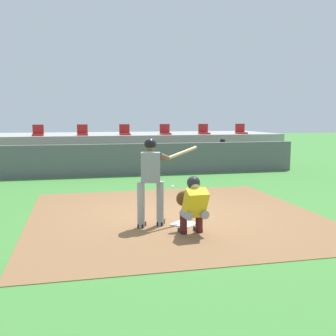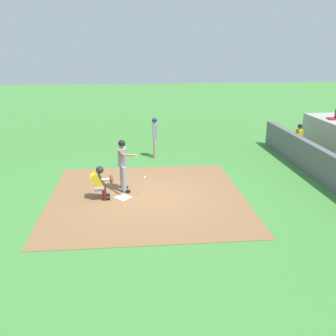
% 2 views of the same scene
% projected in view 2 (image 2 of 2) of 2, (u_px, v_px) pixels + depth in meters
% --- Properties ---
extents(ground_plane, '(80.00, 80.00, 0.00)m').
position_uv_depth(ground_plane, '(147.00, 197.00, 12.34)').
color(ground_plane, '#428438').
extents(dirt_infield, '(6.40, 6.40, 0.01)m').
position_uv_depth(dirt_infield, '(147.00, 197.00, 12.34)').
color(dirt_infield, olive).
rests_on(dirt_infield, ground).
extents(home_plate, '(0.62, 0.62, 0.02)m').
position_uv_depth(home_plate, '(123.00, 197.00, 12.26)').
color(home_plate, white).
rests_on(home_plate, dirt_infield).
extents(batter_at_plate, '(1.39, 0.64, 1.80)m').
position_uv_depth(batter_at_plate, '(123.00, 162.00, 12.58)').
color(batter_at_plate, '#99999E').
rests_on(batter_at_plate, ground).
extents(catcher_crouched, '(0.51, 1.80, 1.13)m').
position_uv_depth(catcher_crouched, '(101.00, 181.00, 12.04)').
color(catcher_crouched, gray).
rests_on(catcher_crouched, ground).
extents(on_deck_batter, '(0.58, 0.23, 1.79)m').
position_uv_depth(on_deck_batter, '(155.00, 135.00, 16.55)').
color(on_deck_batter, '#99999E').
rests_on(on_deck_batter, ground).
extents(dugout_wall, '(13.00, 0.30, 1.20)m').
position_uv_depth(dugout_wall, '(336.00, 174.00, 12.74)').
color(dugout_wall, '#59595E').
rests_on(dugout_wall, ground).
extents(dugout_player_0, '(0.49, 0.70, 1.30)m').
position_uv_depth(dugout_player_0, '(296.00, 137.00, 17.67)').
color(dugout_player_0, '#939399').
rests_on(dugout_player_0, ground).
extents(stadium_seat_0, '(0.46, 0.46, 0.48)m').
position_uv_depth(stadium_seat_0, '(335.00, 117.00, 17.99)').
color(stadium_seat_0, '#A51E1E').
rests_on(stadium_seat_0, stands_platform).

